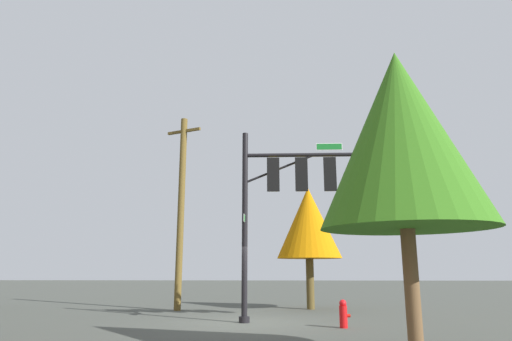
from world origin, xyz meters
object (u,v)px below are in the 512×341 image
Objects in this scene: utility_pole at (181,208)px; tree_far at (309,223)px; tree_near at (401,137)px; fire_hydrant at (343,314)px; signal_pole_assembly at (311,185)px.

utility_pole reaches higher than tree_far.
tree_near is 1.16× the size of tree_far.
fire_hydrant is at bearing 96.42° from tree_near.
fire_hydrant is at bearing -85.86° from tree_far.
utility_pole is 10.51× the size of fire_hydrant.
tree_far reaches higher than fire_hydrant.
utility_pole reaches higher than fire_hydrant.
tree_far is at bearing 86.79° from signal_pole_assembly.
tree_near is at bearing -83.58° from fire_hydrant.
signal_pole_assembly is at bearing 101.78° from tree_near.
utility_pole is 9.38m from fire_hydrant.
tree_far is (0.29, 5.20, -0.81)m from signal_pole_assembly.
signal_pole_assembly is at bearing 120.84° from fire_hydrant.
signal_pole_assembly is 7.06m from utility_pole.
signal_pole_assembly is 0.76× the size of utility_pole.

